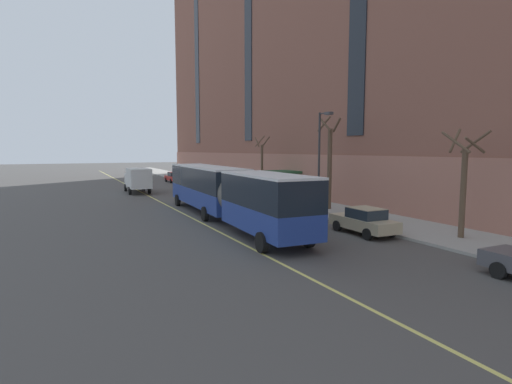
{
  "coord_description": "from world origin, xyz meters",
  "views": [
    {
      "loc": [
        -10.41,
        -26.09,
        4.87
      ],
      "look_at": [
        2.39,
        -0.2,
        1.8
      ],
      "focal_mm": 28.0,
      "sensor_mm": 36.0,
      "label": 1
    }
  ],
  "objects_px": {
    "parked_car_green_0": "(226,189)",
    "parked_car_champagne_7": "(364,221)",
    "parked_car_black_2": "(287,203)",
    "street_tree_near_corner": "(463,182)",
    "parked_car_red_1": "(174,177)",
    "parked_car_silver_4": "(252,195)",
    "parked_car_champagne_5": "(205,184)",
    "street_lamp": "(321,153)",
    "street_tree_mid_block": "(329,163)",
    "city_bus": "(224,190)",
    "street_tree_far_uptown": "(262,165)",
    "box_truck": "(138,179)"
  },
  "relations": [
    {
      "from": "parked_car_green_0",
      "to": "street_tree_far_uptown",
      "type": "height_order",
      "value": "street_tree_far_uptown"
    },
    {
      "from": "box_truck",
      "to": "street_tree_near_corner",
      "type": "distance_m",
      "value": 34.01
    },
    {
      "from": "parked_car_green_0",
      "to": "parked_car_champagne_5",
      "type": "relative_size",
      "value": 0.96
    },
    {
      "from": "parked_car_red_1",
      "to": "parked_car_black_2",
      "type": "xyz_separation_m",
      "value": [
        0.19,
        -32.8,
        0.0
      ]
    },
    {
      "from": "city_bus",
      "to": "parked_car_silver_4",
      "type": "relative_size",
      "value": 4.54
    },
    {
      "from": "parked_car_black_2",
      "to": "box_truck",
      "type": "relative_size",
      "value": 0.68
    },
    {
      "from": "parked_car_red_1",
      "to": "street_tree_near_corner",
      "type": "height_order",
      "value": "street_tree_near_corner"
    },
    {
      "from": "parked_car_silver_4",
      "to": "street_tree_near_corner",
      "type": "distance_m",
      "value": 18.67
    },
    {
      "from": "parked_car_black_2",
      "to": "street_tree_near_corner",
      "type": "xyz_separation_m",
      "value": [
        3.73,
        -12.01,
        2.38
      ]
    },
    {
      "from": "parked_car_black_2",
      "to": "parked_car_green_0",
      "type": "bearing_deg",
      "value": 89.84
    },
    {
      "from": "parked_car_champagne_7",
      "to": "box_truck",
      "type": "bearing_deg",
      "value": 105.22
    },
    {
      "from": "parked_car_green_0",
      "to": "parked_car_silver_4",
      "type": "bearing_deg",
      "value": -90.65
    },
    {
      "from": "parked_car_champagne_5",
      "to": "street_tree_mid_block",
      "type": "distance_m",
      "value": 20.15
    },
    {
      "from": "city_bus",
      "to": "parked_car_black_2",
      "type": "height_order",
      "value": "city_bus"
    },
    {
      "from": "parked_car_black_2",
      "to": "parked_car_champagne_7",
      "type": "bearing_deg",
      "value": -89.48
    },
    {
      "from": "street_tree_far_uptown",
      "to": "parked_car_red_1",
      "type": "bearing_deg",
      "value": 100.51
    },
    {
      "from": "parked_car_silver_4",
      "to": "street_tree_near_corner",
      "type": "relative_size",
      "value": 0.79
    },
    {
      "from": "street_lamp",
      "to": "parked_car_green_0",
      "type": "bearing_deg",
      "value": 96.74
    },
    {
      "from": "parked_car_red_1",
      "to": "street_tree_mid_block",
      "type": "height_order",
      "value": "street_tree_mid_block"
    },
    {
      "from": "box_truck",
      "to": "street_tree_far_uptown",
      "type": "relative_size",
      "value": 1.07
    },
    {
      "from": "street_lamp",
      "to": "parked_car_champagne_7",
      "type": "bearing_deg",
      "value": -104.03
    },
    {
      "from": "parked_car_green_0",
      "to": "parked_car_champagne_7",
      "type": "height_order",
      "value": "same"
    },
    {
      "from": "parked_car_silver_4",
      "to": "street_lamp",
      "type": "height_order",
      "value": "street_lamp"
    },
    {
      "from": "street_lamp",
      "to": "city_bus",
      "type": "bearing_deg",
      "value": 172.44
    },
    {
      "from": "parked_car_green_0",
      "to": "parked_car_silver_4",
      "type": "height_order",
      "value": "same"
    },
    {
      "from": "parked_car_silver_4",
      "to": "parked_car_champagne_7",
      "type": "relative_size",
      "value": 1.07
    },
    {
      "from": "parked_car_red_1",
      "to": "street_tree_mid_block",
      "type": "distance_m",
      "value": 33.37
    },
    {
      "from": "parked_car_black_2",
      "to": "street_lamp",
      "type": "distance_m",
      "value": 4.62
    },
    {
      "from": "parked_car_red_1",
      "to": "parked_car_champagne_5",
      "type": "bearing_deg",
      "value": -89.18
    },
    {
      "from": "city_bus",
      "to": "street_tree_far_uptown",
      "type": "distance_m",
      "value": 15.55
    },
    {
      "from": "box_truck",
      "to": "parked_car_silver_4",
      "type": "bearing_deg",
      "value": -61.17
    },
    {
      "from": "parked_car_champagne_5",
      "to": "street_tree_far_uptown",
      "type": "distance_m",
      "value": 8.96
    },
    {
      "from": "parked_car_champagne_5",
      "to": "street_lamp",
      "type": "xyz_separation_m",
      "value": [
        1.74,
        -21.19,
        3.87
      ]
    },
    {
      "from": "parked_car_red_1",
      "to": "parked_car_silver_4",
      "type": "relative_size",
      "value": 0.94
    },
    {
      "from": "street_tree_far_uptown",
      "to": "street_lamp",
      "type": "distance_m",
      "value": 13.64
    },
    {
      "from": "parked_car_green_0",
      "to": "parked_car_red_1",
      "type": "xyz_separation_m",
      "value": [
        -0.22,
        20.11,
        -0.0
      ]
    },
    {
      "from": "street_tree_near_corner",
      "to": "street_lamp",
      "type": "relative_size",
      "value": 0.79
    },
    {
      "from": "street_tree_near_corner",
      "to": "parked_car_green_0",
      "type": "bearing_deg",
      "value": 98.51
    },
    {
      "from": "parked_car_silver_4",
      "to": "parked_car_champagne_5",
      "type": "bearing_deg",
      "value": 89.81
    },
    {
      "from": "parked_car_green_0",
      "to": "street_lamp",
      "type": "relative_size",
      "value": 0.6
    },
    {
      "from": "parked_car_green_0",
      "to": "street_tree_near_corner",
      "type": "distance_m",
      "value": 25.09
    },
    {
      "from": "city_bus",
      "to": "parked_car_black_2",
      "type": "bearing_deg",
      "value": 8.75
    },
    {
      "from": "parked_car_champagne_7",
      "to": "street_tree_far_uptown",
      "type": "bearing_deg",
      "value": 79.66
    },
    {
      "from": "parked_car_red_1",
      "to": "parked_car_champagne_5",
      "type": "xyz_separation_m",
      "value": [
        0.19,
        -13.42,
        0.0
      ]
    },
    {
      "from": "street_tree_far_uptown",
      "to": "street_lamp",
      "type": "height_order",
      "value": "street_lamp"
    },
    {
      "from": "city_bus",
      "to": "parked_car_champagne_5",
      "type": "height_order",
      "value": "city_bus"
    },
    {
      "from": "parked_car_champagne_7",
      "to": "street_tree_mid_block",
      "type": "height_order",
      "value": "street_tree_mid_block"
    },
    {
      "from": "parked_car_black_2",
      "to": "parked_car_champagne_5",
      "type": "bearing_deg",
      "value": 89.98
    },
    {
      "from": "street_tree_mid_block",
      "to": "street_lamp",
      "type": "height_order",
      "value": "street_tree_mid_block"
    },
    {
      "from": "street_lamp",
      "to": "parked_car_champagne_5",
      "type": "bearing_deg",
      "value": 94.71
    }
  ]
}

